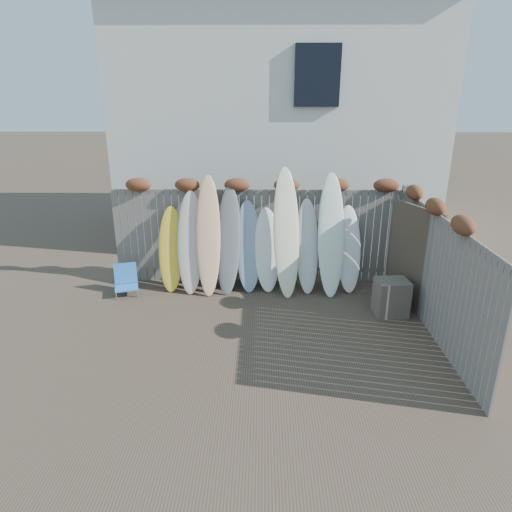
{
  "coord_description": "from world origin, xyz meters",
  "views": [
    {
      "loc": [
        0.11,
        -6.75,
        3.9
      ],
      "look_at": [
        0.0,
        1.2,
        1.0
      ],
      "focal_mm": 32.0,
      "sensor_mm": 36.0,
      "label": 1
    }
  ],
  "objects_px": {
    "wooden_crate": "(391,297)",
    "surfboard_0": "(171,249)",
    "beach_chair": "(126,280)",
    "lattice_panel": "(413,259)"
  },
  "relations": [
    {
      "from": "wooden_crate",
      "to": "surfboard_0",
      "type": "relative_size",
      "value": 0.38
    },
    {
      "from": "beach_chair",
      "to": "wooden_crate",
      "type": "relative_size",
      "value": 0.9
    },
    {
      "from": "beach_chair",
      "to": "wooden_crate",
      "type": "xyz_separation_m",
      "value": [
        5.12,
        -0.85,
        0.06
      ]
    },
    {
      "from": "lattice_panel",
      "to": "surfboard_0",
      "type": "distance_m",
      "value": 4.73
    },
    {
      "from": "beach_chair",
      "to": "surfboard_0",
      "type": "height_order",
      "value": "surfboard_0"
    },
    {
      "from": "beach_chair",
      "to": "surfboard_0",
      "type": "distance_m",
      "value": 1.1
    },
    {
      "from": "wooden_crate",
      "to": "surfboard_0",
      "type": "xyz_separation_m",
      "value": [
        -4.23,
        1.14,
        0.51
      ]
    },
    {
      "from": "wooden_crate",
      "to": "surfboard_0",
      "type": "bearing_deg",
      "value": 164.95
    },
    {
      "from": "beach_chair",
      "to": "wooden_crate",
      "type": "distance_m",
      "value": 5.19
    },
    {
      "from": "wooden_crate",
      "to": "lattice_panel",
      "type": "bearing_deg",
      "value": 32.47
    }
  ]
}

